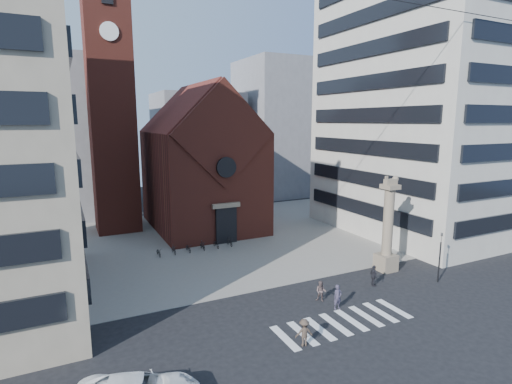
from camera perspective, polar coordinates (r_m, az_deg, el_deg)
ground at (r=30.77m, az=7.96°, el=-15.77°), size 120.00×120.00×0.00m
piazza at (r=46.63m, az=-5.23°, el=-6.56°), size 46.00×30.00×0.05m
zebra_crossing at (r=28.92m, az=12.38°, el=-17.70°), size 10.20×3.20×0.01m
church at (r=50.66m, az=-7.80°, el=3.93°), size 12.00×16.65×18.00m
campanile at (r=51.19m, az=-20.04°, el=12.17°), size 5.50×5.50×31.20m
building_right at (r=52.86m, az=23.28°, el=12.17°), size 18.00×22.00×32.00m
bg_block_left at (r=63.02m, az=-30.10°, el=6.62°), size 16.00×14.00×22.00m
bg_block_mid at (r=71.34m, az=-8.28°, el=6.52°), size 14.00×12.00×18.00m
bg_block_right at (r=75.00m, az=4.25°, el=9.06°), size 16.00×14.00×24.00m
lion_column at (r=37.76m, az=18.28°, el=-5.64°), size 1.63×1.60×8.68m
traffic_light at (r=36.96m, az=24.77°, el=-8.31°), size 0.13×0.16×4.30m
pedestrian_0 at (r=30.23m, az=11.59°, el=-14.48°), size 0.67×0.45×1.82m
pedestrian_1 at (r=31.20m, az=9.26°, el=-13.82°), size 0.96×0.97×1.59m
pedestrian_2 at (r=34.76m, az=16.46°, el=-11.40°), size 0.67×1.11×1.76m
pedestrian_3 at (r=25.60m, az=6.89°, el=-19.30°), size 1.20×0.83×1.70m
scooter_0 at (r=41.47m, az=-13.74°, el=-8.33°), size 0.56×1.57×0.82m
scooter_1 at (r=41.78m, az=-11.67°, el=-8.04°), size 0.45×1.52×0.91m
scooter_2 at (r=42.17m, az=-9.64°, el=-7.87°), size 0.56×1.57×0.82m
scooter_3 at (r=42.58m, az=-7.64°, el=-7.57°), size 0.45×1.52×0.91m
scooter_4 at (r=43.07m, az=-5.69°, el=-7.38°), size 0.56×1.57×0.82m
scooter_5 at (r=43.58m, az=-3.79°, el=-7.08°), size 0.45×1.52×0.91m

